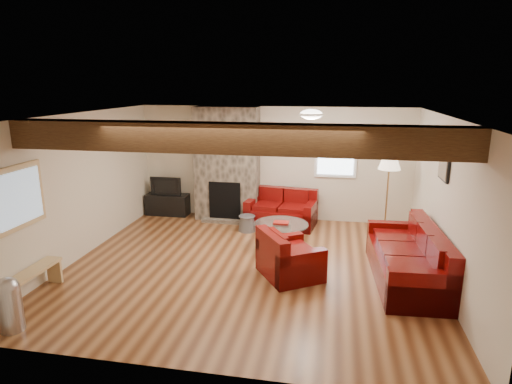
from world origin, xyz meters
TOP-DOWN VIEW (x-y plane):
  - room at (0.00, 0.00)m, footprint 8.00×8.00m
  - oak_beam at (0.00, -1.25)m, footprint 6.00×0.36m
  - chimney_breast at (-1.00, 2.49)m, footprint 1.40×0.67m
  - back_window at (1.35, 2.71)m, footprint 0.90×0.08m
  - hatch_window at (-2.96, -1.50)m, footprint 0.08×1.00m
  - ceiling_dome at (0.90, 0.90)m, footprint 0.40×0.40m
  - artwork_back at (0.15, 2.71)m, footprint 0.42×0.06m
  - artwork_right at (2.96, 0.30)m, footprint 0.06×0.55m
  - sofa_three at (2.48, -0.06)m, footprint 1.04×2.25m
  - loveseat at (0.25, 2.23)m, footprint 1.54×1.01m
  - armchair_red at (0.70, -0.22)m, footprint 1.18×1.22m
  - coffee_table at (0.42, 0.88)m, footprint 1.00×1.00m
  - tv_cabinet at (-2.45, 2.53)m, footprint 0.97×0.39m
  - television at (-2.45, 2.53)m, footprint 0.73×0.10m
  - floor_lamp at (2.37, 1.93)m, footprint 0.43×0.43m
  - pine_bench at (-2.83, -1.61)m, footprint 0.25×1.08m
  - pedal_bin at (-2.52, -2.40)m, footprint 0.37×0.37m
  - coal_bucket at (-0.40, 1.74)m, footprint 0.36×0.36m

SIDE VIEW (x-z plane):
  - coal_bucket at x=-0.40m, z-range 0.00..0.34m
  - pine_bench at x=-2.83m, z-range 0.00..0.41m
  - tv_cabinet at x=-2.45m, z-range 0.00..0.49m
  - coffee_table at x=0.42m, z-range -0.02..0.51m
  - pedal_bin at x=-2.52m, z-range 0.00..0.71m
  - armchair_red at x=0.70m, z-range 0.00..0.75m
  - loveseat at x=0.25m, z-range 0.00..0.77m
  - sofa_three at x=2.48m, z-range 0.00..0.85m
  - television at x=-2.45m, z-range 0.49..0.91m
  - chimney_breast at x=-1.00m, z-range -0.03..2.47m
  - room at x=0.00m, z-range -2.75..5.25m
  - floor_lamp at x=2.37m, z-range 0.59..2.26m
  - hatch_window at x=-2.96m, z-range 1.00..1.90m
  - back_window at x=1.35m, z-range 1.00..2.10m
  - artwork_back at x=0.15m, z-range 1.44..1.96m
  - artwork_right at x=2.96m, z-range 1.54..1.96m
  - oak_beam at x=0.00m, z-range 2.12..2.50m
  - ceiling_dome at x=0.90m, z-range 2.35..2.53m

